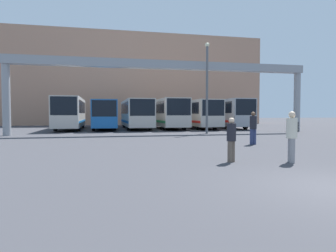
# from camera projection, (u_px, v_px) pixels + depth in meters

# --- Properties ---
(building_backdrop) EXTENTS (39.99, 12.00, 14.06)m
(building_backdrop) POSITION_uv_depth(u_px,v_px,m) (135.00, 82.00, 50.97)
(building_backdrop) COLOR tan
(building_backdrop) RESTS_ON ground
(overhead_gantry) EXTENTS (26.08, 0.80, 6.25)m
(overhead_gantry) POSITION_uv_depth(u_px,v_px,m) (167.00, 73.00, 25.76)
(overhead_gantry) COLOR gray
(overhead_gantry) RESTS_ON ground
(bus_slot_0) EXTENTS (2.53, 11.39, 3.35)m
(bus_slot_0) POSITION_uv_depth(u_px,v_px,m) (70.00, 112.00, 32.19)
(bus_slot_0) COLOR beige
(bus_slot_0) RESTS_ON ground
(bus_slot_1) EXTENTS (2.46, 12.43, 3.05)m
(bus_slot_1) POSITION_uv_depth(u_px,v_px,m) (104.00, 113.00, 33.47)
(bus_slot_1) COLOR #1959A5
(bus_slot_1) RESTS_ON ground
(bus_slot_2) EXTENTS (2.62, 11.66, 3.20)m
(bus_slot_2) POSITION_uv_depth(u_px,v_px,m) (136.00, 112.00, 33.85)
(bus_slot_2) COLOR beige
(bus_slot_2) RESTS_ON ground
(bus_slot_3) EXTENTS (2.62, 10.23, 3.29)m
(bus_slot_3) POSITION_uv_depth(u_px,v_px,m) (168.00, 112.00, 33.91)
(bus_slot_3) COLOR beige
(bus_slot_3) RESTS_ON ground
(bus_slot_4) EXTENTS (2.54, 10.54, 3.19)m
(bus_slot_4) POSITION_uv_depth(u_px,v_px,m) (197.00, 113.00, 34.82)
(bus_slot_4) COLOR beige
(bus_slot_4) RESTS_ON ground
(bus_slot_5) EXTENTS (2.49, 10.21, 3.31)m
(bus_slot_5) POSITION_uv_depth(u_px,v_px,m) (226.00, 112.00, 35.41)
(bus_slot_5) COLOR #999EA5
(bus_slot_5) RESTS_ON ground
(pedestrian_mid_left) EXTENTS (0.38, 0.38, 1.80)m
(pedestrian_mid_left) POSITION_uv_depth(u_px,v_px,m) (292.00, 135.00, 10.54)
(pedestrian_mid_left) COLOR gray
(pedestrian_mid_left) RESTS_ON ground
(pedestrian_near_left) EXTENTS (0.33, 0.33, 1.58)m
(pedestrian_near_left) POSITION_uv_depth(u_px,v_px,m) (231.00, 139.00, 10.63)
(pedestrian_near_left) COLOR brown
(pedestrian_near_left) RESTS_ON ground
(pedestrian_mid_right) EXTENTS (0.38, 0.38, 1.82)m
(pedestrian_mid_right) POSITION_uv_depth(u_px,v_px,m) (253.00, 127.00, 16.64)
(pedestrian_mid_right) COLOR navy
(pedestrian_mid_right) RESTS_ON ground
(tire_stack) EXTENTS (1.04, 1.04, 0.96)m
(tire_stack) POSITION_uv_depth(u_px,v_px,m) (293.00, 127.00, 28.11)
(tire_stack) COLOR black
(tire_stack) RESTS_ON ground
(lamp_post) EXTENTS (0.36, 0.36, 7.75)m
(lamp_post) POSITION_uv_depth(u_px,v_px,m) (207.00, 84.00, 25.56)
(lamp_post) COLOR #595B60
(lamp_post) RESTS_ON ground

